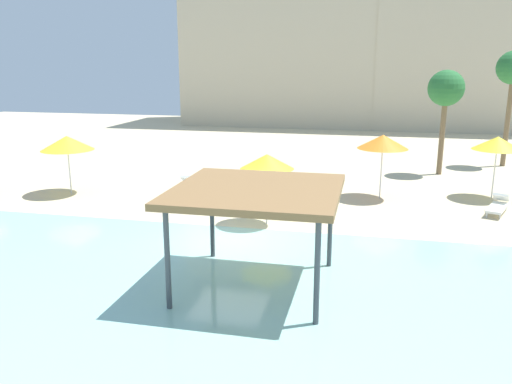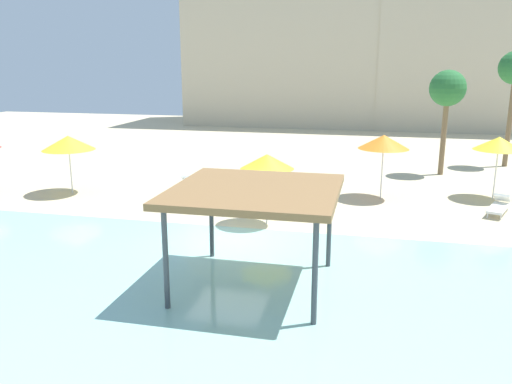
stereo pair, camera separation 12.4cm
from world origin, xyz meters
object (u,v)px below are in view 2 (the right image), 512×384
(beach_umbrella_yellow_5, at_px, (267,162))
(lounge_chair_2, at_px, (308,188))
(lounge_chair_1, at_px, (499,206))
(lounge_chair_4, at_px, (185,186))
(beach_umbrella_yellow_0, at_px, (68,143))
(shade_pavilion, at_px, (255,194))
(palm_tree_1, at_px, (448,90))
(beach_umbrella_yellow_4, at_px, (499,143))
(beach_umbrella_orange_3, at_px, (384,142))

(beach_umbrella_yellow_5, relative_size, lounge_chair_2, 1.35)
(lounge_chair_1, bearing_deg, lounge_chair_4, -70.64)
(lounge_chair_1, bearing_deg, beach_umbrella_yellow_0, -66.25)
(lounge_chair_2, xyz_separation_m, lounge_chair_4, (-5.70, -0.87, 0.00))
(shade_pavilion, relative_size, lounge_chair_4, 2.27)
(lounge_chair_2, distance_m, lounge_chair_4, 5.77)
(lounge_chair_2, height_order, lounge_chair_4, same)
(beach_umbrella_yellow_0, distance_m, palm_tree_1, 19.29)
(shade_pavilion, bearing_deg, lounge_chair_2, 89.49)
(lounge_chair_1, relative_size, lounge_chair_4, 1.04)
(shade_pavilion, distance_m, beach_umbrella_yellow_5, 5.68)
(beach_umbrella_yellow_4, height_order, lounge_chair_1, beach_umbrella_yellow_4)
(lounge_chair_1, relative_size, lounge_chair_2, 1.00)
(shade_pavilion, height_order, beach_umbrella_yellow_4, same)
(beach_umbrella_yellow_4, bearing_deg, beach_umbrella_yellow_0, -169.89)
(shade_pavilion, distance_m, lounge_chair_2, 10.63)
(beach_umbrella_orange_3, xyz_separation_m, palm_tree_1, (3.21, 5.91, 1.97))
(beach_umbrella_yellow_5, height_order, lounge_chair_4, beach_umbrella_yellow_5)
(shade_pavilion, xyz_separation_m, palm_tree_1, (6.58, 16.49, 1.90))
(palm_tree_1, bearing_deg, lounge_chair_4, -150.23)
(shade_pavilion, bearing_deg, palm_tree_1, 68.25)
(shade_pavilion, bearing_deg, beach_umbrella_yellow_5, 98.66)
(beach_umbrella_yellow_0, height_order, palm_tree_1, palm_tree_1)
(shade_pavilion, relative_size, palm_tree_1, 0.78)
(lounge_chair_1, bearing_deg, beach_umbrella_yellow_4, -165.12)
(beach_umbrella_yellow_4, bearing_deg, lounge_chair_1, -96.34)
(palm_tree_1, bearing_deg, lounge_chair_2, -136.72)
(lounge_chair_2, bearing_deg, beach_umbrella_orange_3, 108.97)
(lounge_chair_2, relative_size, palm_tree_1, 0.36)
(beach_umbrella_yellow_0, xyz_separation_m, lounge_chair_4, (5.12, 1.27, -2.04))
(beach_umbrella_yellow_0, height_order, beach_umbrella_orange_3, beach_umbrella_orange_3)
(beach_umbrella_orange_3, bearing_deg, beach_umbrella_yellow_5, -130.44)
(lounge_chair_4, bearing_deg, beach_umbrella_orange_3, 95.13)
(beach_umbrella_yellow_0, relative_size, lounge_chair_4, 1.41)
(beach_umbrella_yellow_0, bearing_deg, beach_umbrella_yellow_4, 10.11)
(beach_umbrella_yellow_4, xyz_separation_m, lounge_chair_4, (-13.93, -2.13, -2.16))
(shade_pavilion, bearing_deg, beach_umbrella_yellow_4, 54.44)
(lounge_chair_1, height_order, lounge_chair_2, same)
(beach_umbrella_yellow_5, xyz_separation_m, lounge_chair_1, (8.89, 3.46, -2.07))
(beach_umbrella_yellow_4, height_order, beach_umbrella_yellow_5, beach_umbrella_yellow_4)
(lounge_chair_4, bearing_deg, shade_pavilion, 28.92)
(beach_umbrella_orange_3, distance_m, lounge_chair_1, 5.38)
(shade_pavilion, distance_m, palm_tree_1, 17.85)
(beach_umbrella_orange_3, relative_size, lounge_chair_2, 1.44)
(lounge_chair_1, distance_m, lounge_chair_2, 8.05)
(lounge_chair_1, distance_m, palm_tree_1, 8.64)
(lounge_chair_1, relative_size, palm_tree_1, 0.36)
(beach_umbrella_yellow_5, relative_size, lounge_chair_4, 1.40)
(beach_umbrella_yellow_4, bearing_deg, beach_umbrella_yellow_5, -146.71)
(beach_umbrella_orange_3, relative_size, beach_umbrella_yellow_5, 1.07)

